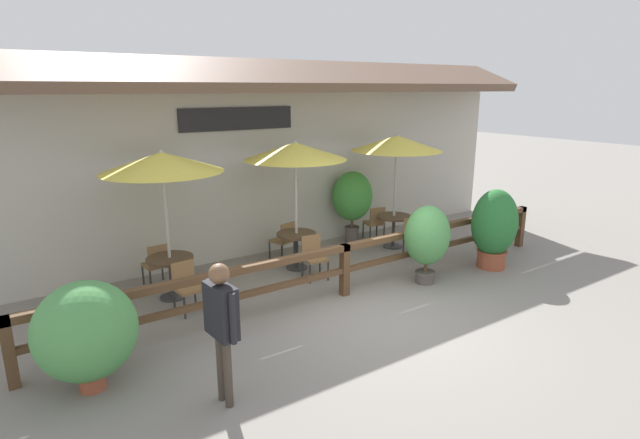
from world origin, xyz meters
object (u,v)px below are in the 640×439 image
Objects in this scene: dining_table_near at (170,266)px; potted_plant_entrance_palm at (494,226)px; patio_umbrella_far at (397,143)px; potted_plant_corner_fern at (352,198)px; chair_near_streetside at (187,285)px; dining_table_middle at (296,240)px; patio_umbrella_near at (162,162)px; chair_near_wallside at (157,263)px; chair_far_streetside at (414,235)px; chair_far_wallside at (375,221)px; chair_middle_wallside at (284,239)px; potted_plant_small_flowering at (86,332)px; potted_plant_broad_leaf at (427,237)px; patio_umbrella_middle at (295,151)px; chair_middle_streetside at (314,255)px; pedestrian at (221,316)px; dining_table_far at (394,222)px.

potted_plant_entrance_palm is (6.00, -2.16, 0.28)m from dining_table_near.
patio_umbrella_far is 1.53× the size of potted_plant_corner_fern.
chair_near_streetside is 4.94m from potted_plant_corner_fern.
dining_table_middle is (2.62, 0.05, 0.00)m from dining_table_near.
patio_umbrella_near is 5.23m from patio_umbrella_far.
chair_near_streetside and chair_near_wallside have the same top height.
chair_far_wallside is at bearing 78.27° from chair_far_streetside.
potted_plant_corner_fern is at bearing 171.20° from chair_middle_wallside.
potted_plant_small_flowering reaches higher than chair_near_wallside.
patio_umbrella_near is 1.74× the size of potted_plant_broad_leaf.
dining_table_near is 0.97× the size of chair_near_wallside.
patio_umbrella_far is at bearing 100.76° from chair_far_wallside.
patio_umbrella_middle is at bearing 154.40° from chair_far_streetside.
chair_near_wallside is 1.00× the size of chair_middle_streetside.
chair_far_streetside is (2.59, -0.09, 0.00)m from chair_middle_streetside.
dining_table_near is 0.97× the size of chair_middle_streetside.
chair_middle_wallside is (0.07, 0.64, -1.96)m from patio_umbrella_middle.
potted_plant_small_flowering is at bearing -154.30° from potted_plant_corner_fern.
patio_umbrella_far is 1.50× the size of pedestrian.
patio_umbrella_far is 2.76m from potted_plant_entrance_palm.
chair_near_streetside is 1.00× the size of chair_near_wallside.
patio_umbrella_middle is (2.62, 0.05, 0.00)m from patio_umbrella_near.
patio_umbrella_near reaches higher than potted_plant_broad_leaf.
potted_plant_small_flowering is at bearing -179.75° from potted_plant_entrance_palm.
potted_plant_corner_fern is 6.70m from pedestrian.
patio_umbrella_near is at bearing -179.97° from patio_umbrella_far.
patio_umbrella_near reaches higher than potted_plant_entrance_palm.
potted_plant_corner_fern is at bearing 10.74° from patio_umbrella_near.
chair_far_wallside is at bearing -20.04° from potted_plant_corner_fern.
potted_plant_small_flowering is at bearing -162.44° from patio_umbrella_far.
patio_umbrella_middle reaches higher than chair_far_wallside.
potted_plant_broad_leaf is at bearing -25.28° from dining_table_near.
dining_table_far is at bearing 150.33° from chair_middle_wallside.
chair_near_streetside and chair_far_streetside have the same top height.
dining_table_middle is at bearing 69.11° from chair_middle_wallside.
potted_plant_broad_leaf is 0.92× the size of potted_plant_entrance_palm.
chair_far_wallside is 7.55m from potted_plant_small_flowering.
chair_near_wallside is 1.03× the size of dining_table_far.
chair_middle_wallside is 0.32× the size of patio_umbrella_far.
chair_near_wallside is 5.30m from chair_far_wallside.
dining_table_far is 0.70m from chair_far_streetside.
patio_umbrella_middle is at bearing 69.11° from chair_middle_wallside.
patio_umbrella_middle reaches higher than pedestrian.
patio_umbrella_near and patio_umbrella_far have the same top height.
potted_plant_entrance_palm is (3.38, -2.21, 0.28)m from dining_table_middle.
chair_middle_wallside is 1.03× the size of dining_table_far.
chair_near_streetside is at bearing -172.58° from patio_umbrella_far.
chair_middle_streetside is 0.55× the size of potted_plant_broad_leaf.
chair_far_streetside is at bearing -69.36° from pedestrian.
pedestrian is (-3.15, -4.07, 0.66)m from chair_middle_wallside.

